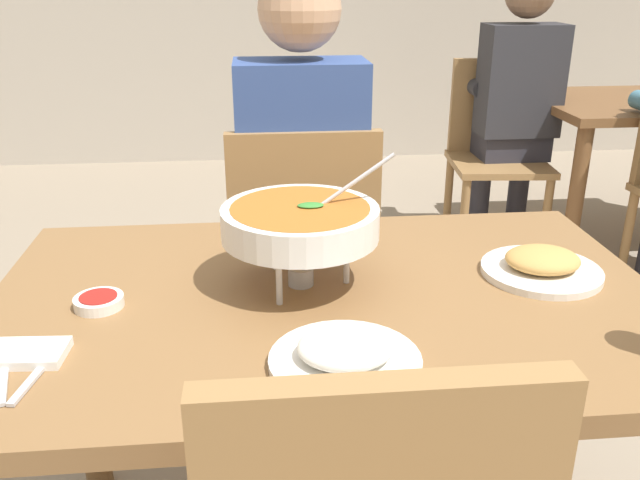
{
  "coord_description": "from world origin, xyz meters",
  "views": [
    {
      "loc": [
        -0.13,
        -1.14,
        1.3
      ],
      "look_at": [
        0.0,
        0.15,
        0.77
      ],
      "focal_mm": 37.62,
      "sensor_mm": 36.0,
      "label": 1
    }
  ],
  "objects_px": {
    "curry_bowl": "(300,223)",
    "dining_table_far": "(639,126)",
    "rice_plate": "(347,354)",
    "sauce_dish": "(99,301)",
    "diner_main": "(301,173)",
    "patron_bg_left": "(516,95)",
    "chair_bg_left": "(495,144)",
    "dining_table_main": "(327,342)",
    "appetizer_plate": "(542,265)",
    "chair_diner_main": "(302,252)"
  },
  "relations": [
    {
      "from": "diner_main",
      "to": "sauce_dish",
      "type": "relative_size",
      "value": 14.56
    },
    {
      "from": "appetizer_plate",
      "to": "dining_table_far",
      "type": "height_order",
      "value": "appetizer_plate"
    },
    {
      "from": "rice_plate",
      "to": "chair_bg_left",
      "type": "xyz_separation_m",
      "value": [
        1.03,
        2.2,
        -0.23
      ]
    },
    {
      "from": "sauce_dish",
      "to": "patron_bg_left",
      "type": "height_order",
      "value": "patron_bg_left"
    },
    {
      "from": "dining_table_main",
      "to": "rice_plate",
      "type": "distance_m",
      "value": 0.28
    },
    {
      "from": "diner_main",
      "to": "dining_table_far",
      "type": "relative_size",
      "value": 1.31
    },
    {
      "from": "diner_main",
      "to": "rice_plate",
      "type": "distance_m",
      "value": 0.98
    },
    {
      "from": "chair_diner_main",
      "to": "sauce_dish",
      "type": "relative_size",
      "value": 10.0
    },
    {
      "from": "sauce_dish",
      "to": "curry_bowl",
      "type": "bearing_deg",
      "value": 8.74
    },
    {
      "from": "diner_main",
      "to": "patron_bg_left",
      "type": "bearing_deg",
      "value": 47.41
    },
    {
      "from": "dining_table_far",
      "to": "chair_bg_left",
      "type": "bearing_deg",
      "value": 175.71
    },
    {
      "from": "chair_diner_main",
      "to": "patron_bg_left",
      "type": "bearing_deg",
      "value": 48.18
    },
    {
      "from": "diner_main",
      "to": "curry_bowl",
      "type": "bearing_deg",
      "value": -93.99
    },
    {
      "from": "rice_plate",
      "to": "appetizer_plate",
      "type": "bearing_deg",
      "value": 34.1
    },
    {
      "from": "dining_table_main",
      "to": "appetizer_plate",
      "type": "relative_size",
      "value": 5.33
    },
    {
      "from": "sauce_dish",
      "to": "rice_plate",
      "type": "bearing_deg",
      "value": -29.27
    },
    {
      "from": "appetizer_plate",
      "to": "chair_bg_left",
      "type": "distance_m",
      "value": 2.0
    },
    {
      "from": "chair_diner_main",
      "to": "patron_bg_left",
      "type": "xyz_separation_m",
      "value": [
        1.1,
        1.23,
        0.24
      ]
    },
    {
      "from": "rice_plate",
      "to": "sauce_dish",
      "type": "bearing_deg",
      "value": 150.73
    },
    {
      "from": "diner_main",
      "to": "appetizer_plate",
      "type": "relative_size",
      "value": 5.46
    },
    {
      "from": "appetizer_plate",
      "to": "chair_bg_left",
      "type": "xyz_separation_m",
      "value": [
        0.59,
        1.9,
        -0.23
      ]
    },
    {
      "from": "curry_bowl",
      "to": "sauce_dish",
      "type": "relative_size",
      "value": 3.69
    },
    {
      "from": "diner_main",
      "to": "patron_bg_left",
      "type": "distance_m",
      "value": 1.62
    },
    {
      "from": "chair_diner_main",
      "to": "dining_table_far",
      "type": "relative_size",
      "value": 0.9
    },
    {
      "from": "rice_plate",
      "to": "chair_bg_left",
      "type": "height_order",
      "value": "chair_bg_left"
    },
    {
      "from": "chair_diner_main",
      "to": "rice_plate",
      "type": "xyz_separation_m",
      "value": [
        0.0,
        -0.95,
        0.23
      ]
    },
    {
      "from": "diner_main",
      "to": "sauce_dish",
      "type": "height_order",
      "value": "diner_main"
    },
    {
      "from": "chair_diner_main",
      "to": "patron_bg_left",
      "type": "relative_size",
      "value": 0.69
    },
    {
      "from": "diner_main",
      "to": "dining_table_far",
      "type": "xyz_separation_m",
      "value": [
        1.72,
        1.16,
        -0.15
      ]
    },
    {
      "from": "dining_table_main",
      "to": "patron_bg_left",
      "type": "relative_size",
      "value": 0.98
    },
    {
      "from": "dining_table_main",
      "to": "curry_bowl",
      "type": "bearing_deg",
      "value": 136.76
    },
    {
      "from": "chair_bg_left",
      "to": "diner_main",
      "type": "bearing_deg",
      "value": -130.32
    },
    {
      "from": "dining_table_far",
      "to": "patron_bg_left",
      "type": "relative_size",
      "value": 0.76
    },
    {
      "from": "diner_main",
      "to": "appetizer_plate",
      "type": "distance_m",
      "value": 0.82
    },
    {
      "from": "appetizer_plate",
      "to": "dining_table_far",
      "type": "bearing_deg",
      "value": 55.38
    },
    {
      "from": "diner_main",
      "to": "curry_bowl",
      "type": "height_order",
      "value": "diner_main"
    },
    {
      "from": "dining_table_far",
      "to": "rice_plate",
      "type": "bearing_deg",
      "value": -128.62
    },
    {
      "from": "chair_diner_main",
      "to": "dining_table_far",
      "type": "distance_m",
      "value": 2.09
    },
    {
      "from": "curry_bowl",
      "to": "dining_table_far",
      "type": "distance_m",
      "value": 2.57
    },
    {
      "from": "chair_bg_left",
      "to": "patron_bg_left",
      "type": "bearing_deg",
      "value": -17.8
    },
    {
      "from": "appetizer_plate",
      "to": "chair_bg_left",
      "type": "relative_size",
      "value": 0.27
    },
    {
      "from": "chair_bg_left",
      "to": "sauce_dish",
      "type": "bearing_deg",
      "value": -126.59
    },
    {
      "from": "rice_plate",
      "to": "dining_table_far",
      "type": "distance_m",
      "value": 2.75
    },
    {
      "from": "chair_diner_main",
      "to": "dining_table_far",
      "type": "height_order",
      "value": "chair_diner_main"
    },
    {
      "from": "appetizer_plate",
      "to": "sauce_dish",
      "type": "xyz_separation_m",
      "value": [
        -0.86,
        -0.06,
        -0.01
      ]
    },
    {
      "from": "diner_main",
      "to": "patron_bg_left",
      "type": "height_order",
      "value": "same"
    },
    {
      "from": "rice_plate",
      "to": "dining_table_far",
      "type": "bearing_deg",
      "value": 51.38
    },
    {
      "from": "curry_bowl",
      "to": "chair_bg_left",
      "type": "relative_size",
      "value": 0.37
    },
    {
      "from": "curry_bowl",
      "to": "sauce_dish",
      "type": "distance_m",
      "value": 0.4
    },
    {
      "from": "sauce_dish",
      "to": "dining_table_far",
      "type": "bearing_deg",
      "value": 41.7
    }
  ]
}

